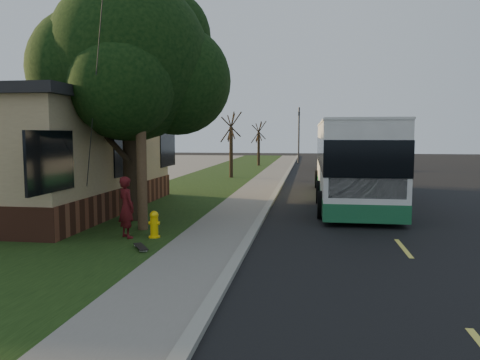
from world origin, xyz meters
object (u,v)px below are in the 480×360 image
object	(u,v)px
fire_hydrant	(154,224)
dumpster	(105,184)
bare_tree_near	(231,146)
skateboarder	(126,207)
leafy_tree	(132,64)
transit_bus	(350,159)
distant_car	(330,161)
skateboard_main	(141,247)
traffic_signal	(299,131)
bare_tree_far	(259,144)
utility_pole	(139,74)

from	to	relation	value
fire_hydrant	dumpster	size ratio (longest dim) A/B	0.41
bare_tree_near	skateboarder	distance (m)	18.17
leafy_tree	bare_tree_near	world-z (taller)	leafy_tree
transit_bus	distant_car	bearing A→B (deg)	90.28
bare_tree_near	skateboard_main	bearing A→B (deg)	-87.04
fire_hydrant	dumpster	xyz separation A→B (m)	(-4.72, 7.23, 0.27)
fire_hydrant	leafy_tree	bearing A→B (deg)	120.67
distant_car	fire_hydrant	bearing A→B (deg)	-96.92
traffic_signal	skateboarder	size ratio (longest dim) A/B	3.25
bare_tree_far	skateboard_main	world-z (taller)	bare_tree_far
fire_hydrant	bare_tree_far	distance (m)	30.04
leafy_tree	traffic_signal	size ratio (longest dim) A/B	1.42
fire_hydrant	skateboard_main	distance (m)	1.37
bare_tree_near	distant_car	xyz separation A→B (m)	(6.76, 9.23, -1.44)
leafy_tree	distant_car	size ratio (longest dim) A/B	1.88
leafy_tree	transit_bus	distance (m)	10.17
bare_tree_far	traffic_signal	xyz separation A→B (m)	(3.50, 4.00, 1.16)
skateboarder	distant_car	world-z (taller)	skateboarder
skateboard_main	distant_car	world-z (taller)	distant_car
utility_pole	dumpster	size ratio (longest dim) A/B	5.07
transit_bus	leafy_tree	bearing A→B (deg)	-141.54
skateboard_main	distant_car	xyz separation A→B (m)	(5.76, 28.56, 0.58)
utility_pole	bare_tree_far	bearing A→B (deg)	89.40
transit_bus	bare_tree_near	bearing A→B (deg)	126.12
utility_pole	bare_tree_near	xyz separation A→B (m)	(-0.19, 17.01, -2.48)
fire_hydrant	transit_bus	xyz separation A→B (m)	(5.95, 8.62, 1.39)
fire_hydrant	traffic_signal	size ratio (longest dim) A/B	0.13
bare_tree_near	utility_pole	bearing A→B (deg)	-89.34
skateboarder	leafy_tree	bearing A→B (deg)	-32.46
leafy_tree	skateboarder	size ratio (longest dim) A/B	4.61
traffic_signal	dumpster	distance (m)	28.00
dumpster	bare_tree_far	bearing A→B (deg)	79.25
leafy_tree	dumpster	bearing A→B (deg)	124.54
distant_car	traffic_signal	bearing A→B (deg)	117.38
utility_pole	skateboard_main	xyz separation A→B (m)	(0.81, -2.32, -4.50)
skateboarder	distant_car	bearing A→B (deg)	-62.73
traffic_signal	distant_car	distance (m)	7.71
fire_hydrant	transit_bus	size ratio (longest dim) A/B	0.06
bare_tree_far	traffic_signal	distance (m)	5.44
utility_pole	dumpster	bearing A→B (deg)	122.79
fire_hydrant	dumpster	distance (m)	8.64
utility_pole	traffic_signal	xyz separation A→B (m)	(3.81, 33.01, -1.47)
utility_pole	skateboarder	bearing A→B (deg)	-91.50
skateboard_main	dumpster	world-z (taller)	dumpster
traffic_signal	skateboarder	bearing A→B (deg)	-96.41
transit_bus	bare_tree_far	bearing A→B (deg)	106.53
fire_hydrant	skateboard_main	bearing A→B (deg)	-85.69
bare_tree_near	dumpster	xyz separation A→B (m)	(-3.82, -10.77, -1.44)
leafy_tree	bare_tree_near	size ratio (longest dim) A/B	1.81
traffic_signal	dumpster	world-z (taller)	traffic_signal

